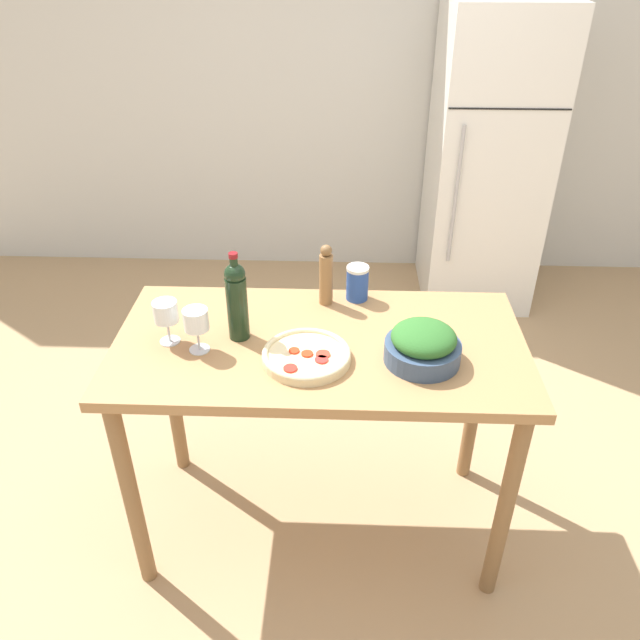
{
  "coord_description": "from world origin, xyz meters",
  "views": [
    {
      "loc": [
        0.07,
        -1.7,
        2.05
      ],
      "look_at": [
        0.0,
        0.03,
        0.94
      ],
      "focal_mm": 35.0,
      "sensor_mm": 36.0,
      "label": 1
    }
  ],
  "objects_px": {
    "salad_bowl": "(423,345)",
    "homemade_pizza": "(306,355)",
    "refrigerator": "(487,161)",
    "wine_glass_far": "(166,314)",
    "pepper_mill": "(326,276)",
    "salt_canister": "(357,283)",
    "wine_bottle": "(237,299)",
    "wine_glass_near": "(196,322)"
  },
  "relations": [
    {
      "from": "homemade_pizza",
      "to": "salt_canister",
      "type": "relative_size",
      "value": 2.16
    },
    {
      "from": "pepper_mill",
      "to": "salt_canister",
      "type": "distance_m",
      "value": 0.13
    },
    {
      "from": "pepper_mill",
      "to": "salad_bowl",
      "type": "relative_size",
      "value": 0.96
    },
    {
      "from": "refrigerator",
      "to": "wine_glass_near",
      "type": "relative_size",
      "value": 11.47
    },
    {
      "from": "pepper_mill",
      "to": "salt_canister",
      "type": "xyz_separation_m",
      "value": [
        0.11,
        0.04,
        -0.05
      ]
    },
    {
      "from": "refrigerator",
      "to": "pepper_mill",
      "type": "relative_size",
      "value": 7.51
    },
    {
      "from": "wine_glass_near",
      "to": "salad_bowl",
      "type": "distance_m",
      "value": 0.71
    },
    {
      "from": "wine_glass_far",
      "to": "pepper_mill",
      "type": "xyz_separation_m",
      "value": [
        0.51,
        0.27,
        0.0
      ]
    },
    {
      "from": "wine_glass_far",
      "to": "salad_bowl",
      "type": "bearing_deg",
      "value": -5.19
    },
    {
      "from": "salad_bowl",
      "to": "homemade_pizza",
      "type": "relative_size",
      "value": 0.85
    },
    {
      "from": "salt_canister",
      "to": "homemade_pizza",
      "type": "bearing_deg",
      "value": -112.65
    },
    {
      "from": "wine_glass_near",
      "to": "wine_glass_far",
      "type": "bearing_deg",
      "value": 157.87
    },
    {
      "from": "refrigerator",
      "to": "homemade_pizza",
      "type": "height_order",
      "value": "refrigerator"
    },
    {
      "from": "wine_glass_far",
      "to": "salad_bowl",
      "type": "relative_size",
      "value": 0.63
    },
    {
      "from": "wine_bottle",
      "to": "homemade_pizza",
      "type": "distance_m",
      "value": 0.29
    },
    {
      "from": "pepper_mill",
      "to": "salad_bowl",
      "type": "bearing_deg",
      "value": -47.7
    },
    {
      "from": "salt_canister",
      "to": "refrigerator",
      "type": "bearing_deg",
      "value": 64.57
    },
    {
      "from": "refrigerator",
      "to": "wine_glass_far",
      "type": "distance_m",
      "value": 2.4
    },
    {
      "from": "salt_canister",
      "to": "salad_bowl",
      "type": "bearing_deg",
      "value": -62.2
    },
    {
      "from": "wine_glass_near",
      "to": "homemade_pizza",
      "type": "distance_m",
      "value": 0.36
    },
    {
      "from": "wine_bottle",
      "to": "wine_glass_far",
      "type": "bearing_deg",
      "value": -170.3
    },
    {
      "from": "refrigerator",
      "to": "pepper_mill",
      "type": "bearing_deg",
      "value": -118.04
    },
    {
      "from": "wine_glass_near",
      "to": "homemade_pizza",
      "type": "xyz_separation_m",
      "value": [
        0.35,
        -0.04,
        -0.09
      ]
    },
    {
      "from": "pepper_mill",
      "to": "refrigerator",
      "type": "bearing_deg",
      "value": 61.96
    },
    {
      "from": "pepper_mill",
      "to": "homemade_pizza",
      "type": "distance_m",
      "value": 0.37
    },
    {
      "from": "pepper_mill",
      "to": "homemade_pizza",
      "type": "bearing_deg",
      "value": -98.04
    },
    {
      "from": "refrigerator",
      "to": "wine_glass_near",
      "type": "xyz_separation_m",
      "value": [
        -1.29,
        -1.99,
        0.12
      ]
    },
    {
      "from": "wine_glass_near",
      "to": "salad_bowl",
      "type": "relative_size",
      "value": 0.63
    },
    {
      "from": "wine_bottle",
      "to": "pepper_mill",
      "type": "relative_size",
      "value": 1.34
    },
    {
      "from": "wine_glass_far",
      "to": "salt_canister",
      "type": "bearing_deg",
      "value": 26.2
    },
    {
      "from": "salt_canister",
      "to": "wine_glass_near",
      "type": "bearing_deg",
      "value": -145.79
    },
    {
      "from": "refrigerator",
      "to": "homemade_pizza",
      "type": "relative_size",
      "value": 6.17
    },
    {
      "from": "refrigerator",
      "to": "wine_glass_near",
      "type": "bearing_deg",
      "value": -123.0
    },
    {
      "from": "wine_glass_near",
      "to": "salt_canister",
      "type": "relative_size",
      "value": 1.16
    },
    {
      "from": "wine_bottle",
      "to": "salad_bowl",
      "type": "height_order",
      "value": "wine_bottle"
    },
    {
      "from": "wine_bottle",
      "to": "salt_canister",
      "type": "bearing_deg",
      "value": 34.07
    },
    {
      "from": "wine_bottle",
      "to": "homemade_pizza",
      "type": "xyz_separation_m",
      "value": [
        0.23,
        -0.12,
        -0.13
      ]
    },
    {
      "from": "wine_glass_far",
      "to": "salad_bowl",
      "type": "xyz_separation_m",
      "value": [
        0.82,
        -0.07,
        -0.05
      ]
    },
    {
      "from": "refrigerator",
      "to": "salt_canister",
      "type": "xyz_separation_m",
      "value": [
        -0.78,
        -1.64,
        0.08
      ]
    },
    {
      "from": "wine_glass_near",
      "to": "salt_canister",
      "type": "bearing_deg",
      "value": 34.21
    },
    {
      "from": "refrigerator",
      "to": "wine_glass_far",
      "type": "bearing_deg",
      "value": -125.71
    },
    {
      "from": "wine_glass_far",
      "to": "pepper_mill",
      "type": "height_order",
      "value": "pepper_mill"
    }
  ]
}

